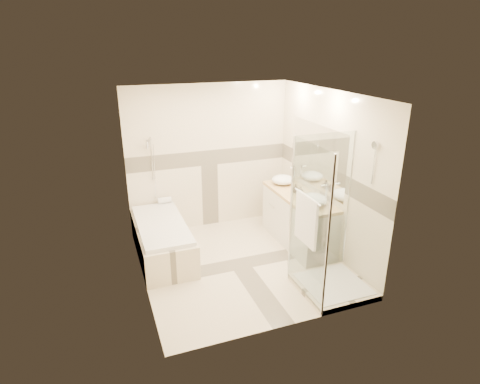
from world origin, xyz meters
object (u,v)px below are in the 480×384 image
object	(u,v)px
bathtub	(162,238)
amenity_bottle_b	(295,188)
vessel_sink_far	(313,200)
shower_enclosure	(325,255)
amenity_bottle_a	(300,191)
vanity	(298,219)
vessel_sink_near	(283,180)

from	to	relation	value
bathtub	amenity_bottle_b	world-z (taller)	amenity_bottle_b
bathtub	vessel_sink_far	size ratio (longest dim) A/B	4.03
shower_enclosure	amenity_bottle_a	bearing A→B (deg)	77.41
bathtub	shower_enclosure	world-z (taller)	shower_enclosure
bathtub	amenity_bottle_a	size ratio (longest dim) A/B	10.66
vanity	amenity_bottle_b	size ratio (longest dim) A/B	11.13
bathtub	amenity_bottle_a	distance (m)	2.25
amenity_bottle_a	amenity_bottle_b	bearing A→B (deg)	90.00
vanity	amenity_bottle_a	size ratio (longest dim) A/B	10.16
shower_enclosure	vessel_sink_far	size ratio (longest dim) A/B	4.84
vessel_sink_far	amenity_bottle_a	world-z (taller)	vessel_sink_far
bathtub	vanity	distance (m)	2.18
vessel_sink_near	amenity_bottle_a	bearing A→B (deg)	-90.00
amenity_bottle_a	amenity_bottle_b	size ratio (longest dim) A/B	1.10
amenity_bottle_b	vanity	bearing A→B (deg)	-79.62
shower_enclosure	amenity_bottle_b	size ratio (longest dim) A/B	14.02
vanity	vessel_sink_far	distance (m)	0.67
shower_enclosure	amenity_bottle_a	distance (m)	1.32
vanity	vessel_sink_far	xyz separation A→B (m)	(-0.02, -0.44, 0.51)
vanity	amenity_bottle_b	bearing A→B (deg)	100.38
vessel_sink_near	amenity_bottle_b	distance (m)	0.45
vanity	amenity_bottle_b	world-z (taller)	amenity_bottle_b
vessel_sink_near	amenity_bottle_a	xyz separation A→B (m)	(0.00, -0.61, 0.00)
amenity_bottle_b	amenity_bottle_a	bearing A→B (deg)	-90.00
bathtub	amenity_bottle_b	distance (m)	2.23
bathtub	amenity_bottle_b	bearing A→B (deg)	-6.45
bathtub	amenity_bottle_a	bearing A→B (deg)	-10.63
vessel_sink_near	amenity_bottle_b	xyz separation A→B (m)	(0.00, -0.45, -0.00)
shower_enclosure	vessel_sink_near	xyz separation A→B (m)	(0.27, 1.83, 0.42)
vessel_sink_near	amenity_bottle_a	distance (m)	0.61
bathtub	vessel_sink_far	xyz separation A→B (m)	(2.13, -0.79, 0.63)
amenity_bottle_a	bathtub	bearing A→B (deg)	169.37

